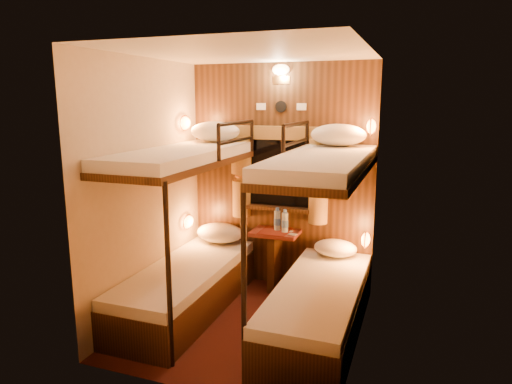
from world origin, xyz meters
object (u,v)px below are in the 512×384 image
at_px(bottle_left, 277,220).
at_px(bunk_right, 319,272).
at_px(table, 275,252).
at_px(bottle_right, 285,223).
at_px(bunk_left, 186,255).

bearing_deg(bottle_left, bunk_right, -52.13).
xyz_separation_m(bunk_right, bottle_left, (-0.64, 0.82, 0.20)).
xyz_separation_m(table, bottle_left, (0.01, 0.04, 0.34)).
bearing_deg(bottle_right, table, 174.57).
bearing_deg(bunk_left, bottle_right, 45.47).
bearing_deg(bottle_left, bunk_left, -128.78).
bearing_deg(bunk_right, bottle_right, 124.90).
distance_m(bunk_right, bottle_right, 0.96).
distance_m(bunk_left, table, 1.02).
bearing_deg(bottle_left, table, -105.36).
height_order(bunk_left, table, bunk_left).
bearing_deg(bottle_left, bottle_right, -26.16).
bearing_deg(table, bottle_right, -5.43).
distance_m(bunk_right, bottle_left, 1.06).
relative_size(bunk_left, bottle_right, 7.69).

